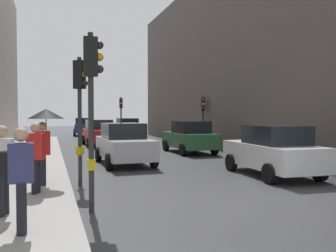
# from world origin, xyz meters

# --- Properties ---
(ground_plane) EXTENTS (120.00, 120.00, 0.00)m
(ground_plane) POSITION_xyz_m (0.00, 0.00, 0.00)
(ground_plane) COLOR #38383A
(sidewalk_kerb) EXTENTS (3.23, 40.00, 0.16)m
(sidewalk_kerb) POSITION_xyz_m (-6.19, 6.00, 0.08)
(sidewalk_kerb) COLOR #A8A5A0
(sidewalk_kerb) RESTS_ON ground
(building_facade_right) EXTENTS (12.00, 31.92, 11.36)m
(building_facade_right) POSITION_xyz_m (10.57, 13.00, 5.68)
(building_facade_right) COLOR #5B514C
(building_facade_right) RESTS_ON ground
(traffic_light_near_left) EXTENTS (0.44, 0.26, 3.91)m
(traffic_light_near_left) POSITION_xyz_m (-4.25, 0.22, 2.69)
(traffic_light_near_left) COLOR #2D2D2D
(traffic_light_near_left) RESTS_ON ground
(traffic_light_mid_street) EXTENTS (0.32, 0.45, 3.30)m
(traffic_light_mid_street) POSITION_xyz_m (4.26, 13.85, 2.28)
(traffic_light_mid_street) COLOR #2D2D2D
(traffic_light_mid_street) RESTS_ON ground
(traffic_light_near_right) EXTENTS (0.43, 0.39, 3.84)m
(traffic_light_near_right) POSITION_xyz_m (-4.25, 3.35, 2.65)
(traffic_light_near_right) COLOR #2D2D2D
(traffic_light_near_right) RESTS_ON ground
(traffic_light_far_median) EXTENTS (0.25, 0.43, 3.58)m
(traffic_light_far_median) POSITION_xyz_m (0.58, 22.62, 2.47)
(traffic_light_far_median) COLOR #2D2D2D
(traffic_light_far_median) RESTS_ON ground
(car_green_estate) EXTENTS (2.09, 4.24, 1.76)m
(car_green_estate) POSITION_xyz_m (2.23, 11.02, 0.88)
(car_green_estate) COLOR #2D6038
(car_green_estate) RESTS_ON ground
(car_red_sedan) EXTENTS (2.11, 4.25, 1.76)m
(car_red_sedan) POSITION_xyz_m (-1.92, 17.27, 0.88)
(car_red_sedan) COLOR red
(car_red_sedan) RESTS_ON ground
(car_white_compact) EXTENTS (2.15, 4.27, 1.76)m
(car_white_compact) POSITION_xyz_m (2.22, 3.04, 0.88)
(car_white_compact) COLOR silver
(car_white_compact) RESTS_ON ground
(car_blue_van) EXTENTS (2.24, 4.31, 1.76)m
(car_blue_van) POSITION_xyz_m (-1.88, 29.91, 0.88)
(car_blue_van) COLOR navy
(car_blue_van) RESTS_ON ground
(car_yellow_taxi) EXTENTS (2.23, 4.31, 1.76)m
(car_yellow_taxi) POSITION_xyz_m (1.68, 25.66, 0.88)
(car_yellow_taxi) COLOR yellow
(car_yellow_taxi) RESTS_ON ground
(car_silver_hatchback) EXTENTS (2.11, 4.25, 1.76)m
(car_silver_hatchback) POSITION_xyz_m (-2.12, 7.56, 0.88)
(car_silver_hatchback) COLOR #BCBCC1
(car_silver_hatchback) RESTS_ON ground
(pedestrian_with_umbrella) EXTENTS (1.00, 1.00, 2.14)m
(pedestrian_with_umbrella) POSITION_xyz_m (-5.26, 2.95, 1.84)
(pedestrian_with_umbrella) COLOR black
(pedestrian_with_umbrella) RESTS_ON sidewalk_kerb
(pedestrian_with_grey_backpack) EXTENTS (0.61, 0.36, 1.77)m
(pedestrian_with_grey_backpack) POSITION_xyz_m (-5.63, -1.35, 1.16)
(pedestrian_with_grey_backpack) COLOR black
(pedestrian_with_grey_backpack) RESTS_ON sidewalk_kerb
(pedestrian_with_black_backpack) EXTENTS (0.65, 0.43, 1.77)m
(pedestrian_with_black_backpack) POSITION_xyz_m (-6.06, -0.07, 1.16)
(pedestrian_with_black_backpack) COLOR black
(pedestrian_with_black_backpack) RESTS_ON sidewalk_kerb
(pedestrian_in_red_jacket) EXTENTS (0.46, 0.36, 1.77)m
(pedestrian_in_red_jacket) POSITION_xyz_m (-5.47, 1.84, 1.13)
(pedestrian_in_red_jacket) COLOR black
(pedestrian_in_red_jacket) RESTS_ON sidewalk_kerb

